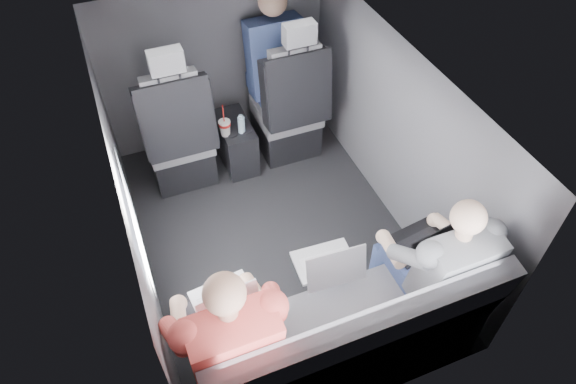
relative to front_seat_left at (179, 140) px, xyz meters
name	(u,v)px	position (x,y,z in m)	size (l,w,h in m)	color
floor	(275,237)	(0.45, -0.84, -0.40)	(2.60, 2.60, 0.00)	black
ceiling	(270,80)	(0.45, -0.84, 0.95)	(2.60, 2.60, 0.00)	#B2B2AD
panel_left	(130,210)	(-0.45, -0.84, 0.27)	(0.02, 2.60, 1.35)	#56565B
panel_right	(397,136)	(1.35, -0.84, 0.27)	(0.02, 2.60, 1.35)	#56565B
panel_front	(215,65)	(0.45, 0.46, 0.27)	(1.80, 0.02, 1.35)	#56565B
panel_back	(370,348)	(0.45, -2.14, 0.27)	(1.80, 0.02, 1.35)	#56565B
side_window	(135,220)	(-0.43, -1.14, 0.50)	(0.02, 0.75, 0.42)	white
seatbelt	(298,82)	(0.90, -0.17, 0.40)	(0.05, 0.01, 0.65)	black
front_seat_left	(179,140)	(0.00, 0.00, 0.00)	(0.52, 0.58, 1.26)	black
front_seat_right	(289,113)	(0.90, 0.00, 0.00)	(0.52, 0.58, 1.26)	black
center_console	(236,143)	(0.45, 0.04, -0.20)	(0.24, 0.48, 0.41)	black
rear_bench	(342,341)	(0.45, -1.90, -0.09)	(1.60, 0.57, 0.92)	#5A5A5E
soda_cup	(225,127)	(0.35, -0.06, 0.07)	(0.09, 0.09, 0.28)	white
water_bottle	(241,124)	(0.48, -0.08, 0.07)	(0.05, 0.05, 0.16)	#9EBBD6
laptop_white	(226,302)	(-0.11, -1.62, 0.23)	(0.34, 0.33, 0.24)	white
laptop_silver	(328,264)	(0.49, -1.60, 0.23)	(0.35, 0.32, 0.24)	#B7B7BC
laptop_black	(424,244)	(1.04, -1.68, 0.23)	(0.37, 0.35, 0.24)	black
passenger_rear_left	(228,335)	(-0.15, -1.81, 0.24)	(0.52, 0.64, 1.25)	#343439
passenger_rear_right	(434,263)	(1.03, -1.81, 0.22)	(0.49, 0.61, 1.20)	navy
passenger_front_right	(274,58)	(0.88, 0.26, 0.36)	(0.43, 0.43, 0.90)	navy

